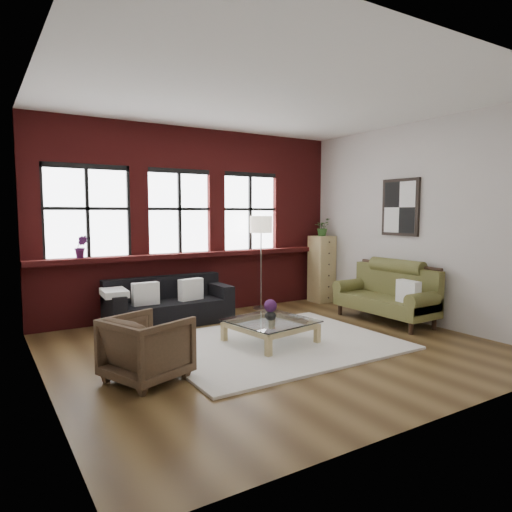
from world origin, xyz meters
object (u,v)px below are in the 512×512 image
dark_sofa (169,302)px  vintage_settee (385,293)px  armchair (147,348)px  coffee_table (270,332)px  drawer_chest (322,269)px  vase (270,314)px  floor_lamp (261,259)px

dark_sofa → vintage_settee: (3.01, -1.69, 0.12)m
dark_sofa → vintage_settee: 3.45m
armchair → coffee_table: bearing=-98.0°
armchair → drawer_chest: bearing=-82.7°
dark_sofa → vase: 1.92m
coffee_table → drawer_chest: drawer_chest is taller
coffee_table → armchair: bearing=-166.8°
dark_sofa → floor_lamp: floor_lamp is taller
dark_sofa → armchair: bearing=-116.5°
vintage_settee → coffee_table: size_ratio=1.74×
vintage_settee → coffee_table: 2.28m
coffee_table → drawer_chest: bearing=37.6°
coffee_table → drawer_chest: 3.18m
dark_sofa → coffee_table: dark_sofa is taller
dark_sofa → floor_lamp: (1.84, 0.19, 0.57)m
coffee_table → vase: (0.00, -0.00, 0.25)m
drawer_chest → floor_lamp: 1.43m
vintage_settee → armchair: size_ratio=2.29×
dark_sofa → floor_lamp: 1.94m
drawer_chest → vase: bearing=-142.4°
dark_sofa → armchair: dark_sofa is taller
armchair → vase: size_ratio=4.80×
dark_sofa → vase: size_ratio=12.21×
drawer_chest → floor_lamp: (-1.40, 0.04, 0.27)m
dark_sofa → armchair: 2.46m
dark_sofa → armchair: size_ratio=2.55×
vase → drawer_chest: size_ratio=0.12×
vase → dark_sofa: bearing=112.9°
vase → floor_lamp: (1.09, 1.96, 0.52)m
vintage_settee → vase: vintage_settee is taller
coffee_table → floor_lamp: floor_lamp is taller
dark_sofa → coffee_table: (0.75, -1.77, -0.19)m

